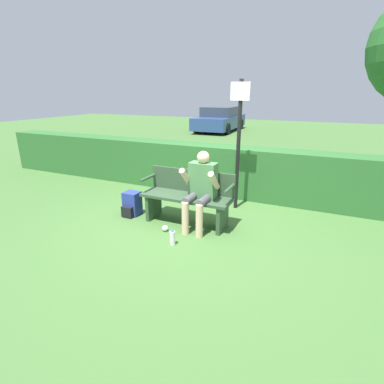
# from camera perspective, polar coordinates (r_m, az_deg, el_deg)

# --- Properties ---
(ground_plane) EXTENTS (40.00, 40.00, 0.00)m
(ground_plane) POSITION_cam_1_polar(r_m,az_deg,el_deg) (5.07, -1.08, -5.95)
(ground_plane) COLOR #426B33
(hedge_back) EXTENTS (12.00, 0.59, 1.03)m
(hedge_back) POSITION_cam_1_polar(r_m,az_deg,el_deg) (6.45, 5.71, 4.20)
(hedge_back) COLOR #2D662D
(hedge_back) RESTS_ON ground
(park_bench) EXTENTS (1.51, 0.49, 0.87)m
(park_bench) POSITION_cam_1_polar(r_m,az_deg,el_deg) (4.95, -0.82, -0.88)
(park_bench) COLOR #334C33
(park_bench) RESTS_ON ground
(person_seated) EXTENTS (0.56, 0.58, 1.24)m
(person_seated) POSITION_cam_1_polar(r_m,az_deg,el_deg) (4.68, 1.64, 1.07)
(person_seated) COLOR #4C7F4C
(person_seated) RESTS_ON ground
(backpack) EXTENTS (0.27, 0.32, 0.42)m
(backpack) POSITION_cam_1_polar(r_m,az_deg,el_deg) (5.44, -11.40, -2.30)
(backpack) COLOR #283893
(backpack) RESTS_ON ground
(water_bottle) EXTENTS (0.08, 0.08, 0.23)m
(water_bottle) POSITION_cam_1_polar(r_m,az_deg,el_deg) (4.37, -3.73, -8.70)
(water_bottle) COLOR white
(water_bottle) RESTS_ON ground
(signpost) EXTENTS (0.33, 0.09, 2.31)m
(signpost) POSITION_cam_1_polar(r_m,az_deg,el_deg) (5.45, 8.86, 10.09)
(signpost) COLOR black
(signpost) RESTS_ON ground
(parked_car) EXTENTS (1.98, 4.27, 1.31)m
(parked_car) POSITION_cam_1_polar(r_m,az_deg,el_deg) (17.28, 5.28, 13.58)
(parked_car) COLOR #2D4784
(parked_car) RESTS_ON ground
(litter_crumple) EXTENTS (0.10, 0.10, 0.10)m
(litter_crumple) POSITION_cam_1_polar(r_m,az_deg,el_deg) (4.80, -5.15, -6.89)
(litter_crumple) COLOR silver
(litter_crumple) RESTS_ON ground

